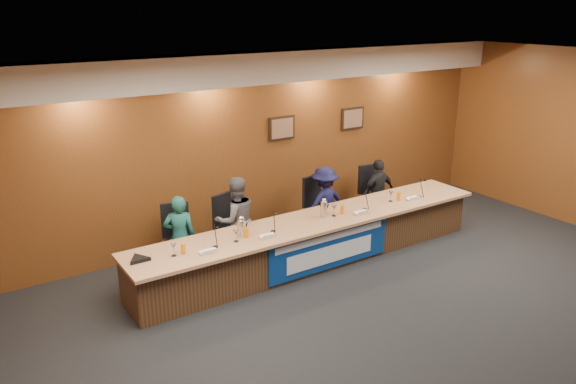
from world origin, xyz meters
name	(u,v)px	position (x,y,z in m)	size (l,w,h in m)	color
floor	(425,331)	(0.00, 0.00, 0.00)	(10.00, 10.00, 0.00)	black
ceiling	(448,74)	(0.00, 0.00, 3.20)	(10.00, 8.00, 0.04)	silver
wall_back	(262,145)	(0.00, 4.00, 1.60)	(10.00, 0.04, 3.20)	brown
soffit	(268,67)	(0.00, 3.75, 2.95)	(10.00, 0.50, 0.50)	beige
dais_body	(314,242)	(0.00, 2.40, 0.35)	(6.00, 0.80, 0.70)	#452B18
dais_top	(317,221)	(0.00, 2.35, 0.72)	(6.10, 0.95, 0.05)	#B37C52
banner	(330,249)	(0.00, 1.99, 0.38)	(2.20, 0.02, 0.65)	navy
banner_text_upper	(331,237)	(0.00, 1.97, 0.58)	(2.00, 0.01, 0.10)	silver
banner_text_lower	(331,254)	(0.00, 1.97, 0.30)	(1.60, 0.01, 0.28)	silver
wall_photo_left	(282,128)	(0.40, 3.97, 1.85)	(0.52, 0.04, 0.42)	black
wall_photo_right	(352,118)	(2.00, 3.97, 1.85)	(0.52, 0.04, 0.42)	black
panelist_a	(180,237)	(-1.96, 3.09, 0.65)	(0.47, 0.31, 1.29)	#164F48
panelist_b	(236,220)	(-1.02, 3.09, 0.71)	(0.69, 0.54, 1.42)	#545358
panelist_c	(324,203)	(0.70, 3.09, 0.65)	(0.84, 0.48, 1.30)	#0F1036
panelist_d	(378,192)	(1.94, 3.09, 0.62)	(0.73, 0.30, 1.25)	black
office_chair_a	(178,245)	(-1.96, 3.19, 0.48)	(0.48, 0.48, 0.08)	black
office_chair_b	(233,232)	(-1.02, 3.19, 0.48)	(0.48, 0.48, 0.08)	black
office_chair_c	(321,211)	(0.70, 3.19, 0.48)	(0.48, 0.48, 0.08)	black
office_chair_d	(374,198)	(1.94, 3.19, 0.48)	(0.48, 0.48, 0.08)	black
nameplate_a	(210,252)	(-1.96, 2.08, 0.80)	(0.24, 0.06, 0.09)	white
microphone_a	(215,247)	(-1.80, 2.24, 0.76)	(0.07, 0.07, 0.02)	black
juice_glass_a	(183,249)	(-2.24, 2.29, 0.82)	(0.06, 0.06, 0.15)	orange
water_glass_a	(174,250)	(-2.37, 2.30, 0.84)	(0.08, 0.08, 0.18)	silver
nameplate_b	(269,236)	(-1.01, 2.10, 0.80)	(0.24, 0.06, 0.09)	white
microphone_b	(273,231)	(-0.84, 2.28, 0.76)	(0.07, 0.07, 0.02)	black
juice_glass_b	(246,233)	(-1.26, 2.32, 0.82)	(0.06, 0.06, 0.15)	orange
water_glass_b	(236,236)	(-1.46, 2.26, 0.84)	(0.08, 0.08, 0.18)	silver
nameplate_c	(363,212)	(0.73, 2.10, 0.80)	(0.24, 0.06, 0.09)	white
microphone_c	(365,209)	(0.90, 2.25, 0.76)	(0.07, 0.07, 0.02)	black
juice_glass_c	(342,210)	(0.47, 2.31, 0.82)	(0.06, 0.06, 0.15)	orange
water_glass_c	(334,211)	(0.30, 2.30, 0.84)	(0.08, 0.08, 0.18)	silver
nameplate_d	(415,198)	(1.90, 2.14, 0.80)	(0.24, 0.06, 0.09)	white
microphone_d	(419,196)	(2.11, 2.23, 0.76)	(0.07, 0.07, 0.02)	black
juice_glass_d	(399,196)	(1.67, 2.29, 0.82)	(0.06, 0.06, 0.15)	orange
water_glass_d	(391,196)	(1.53, 2.33, 0.84)	(0.08, 0.08, 0.18)	silver
carafe_left	(241,229)	(-1.31, 2.38, 0.88)	(0.13, 0.13, 0.25)	silver
carafe_mid	(324,210)	(0.14, 2.35, 0.88)	(0.11, 0.11, 0.26)	silver
speakerphone	(139,259)	(-2.81, 2.41, 0.78)	(0.32, 0.32, 0.05)	black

